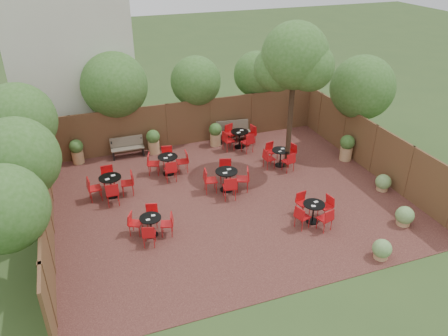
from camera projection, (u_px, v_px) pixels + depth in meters
name	position (u px, v px, depth m)	size (l,w,h in m)	color
ground	(229.00, 199.00, 15.71)	(80.00, 80.00, 0.00)	#354F23
courtyard_paving	(229.00, 198.00, 15.70)	(12.00, 10.00, 0.02)	#3D1B18
fence_back	(190.00, 123.00, 19.37)	(12.00, 0.08, 2.00)	#4E2E1D
fence_left	(47.00, 207.00, 13.43)	(0.08, 10.00, 2.00)	#4E2E1D
fence_right	(373.00, 149.00, 17.03)	(0.08, 10.00, 2.00)	#4E2E1D
neighbour_building	(69.00, 48.00, 19.08)	(5.00, 4.00, 8.00)	beige
overhang_foliage	(158.00, 105.00, 16.30)	(15.83, 10.67, 2.77)	#2F591D
courtyard_tree	(295.00, 61.00, 15.75)	(2.65, 2.55, 5.75)	black
park_bench_left	(127.00, 147.00, 18.45)	(1.38, 0.45, 0.85)	brown
park_bench_right	(233.00, 130.00, 19.88)	(1.53, 0.68, 0.92)	brown
bistro_tables	(211.00, 174.00, 16.35)	(8.31, 7.64, 0.92)	black
planters	(205.00, 143.00, 18.48)	(11.14, 4.09, 1.10)	tan
low_shrubs	(391.00, 213.00, 14.32)	(3.07, 3.75, 0.65)	tan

